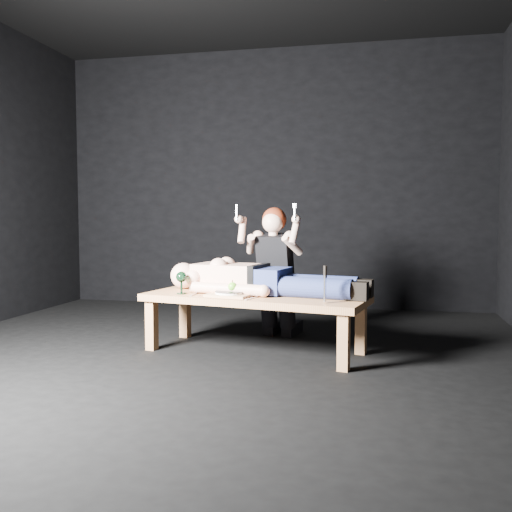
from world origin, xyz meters
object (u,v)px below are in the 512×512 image
object	(u,v)px
table	(255,323)
goblet	(181,283)
kneeling_woman	(278,271)
serving_tray	(230,295)
lying_man	(266,276)
carving_knife	(325,284)

from	to	relation	value
table	goblet	distance (m)	0.66
table	goblet	xyz separation A→B (m)	(-0.58, -0.07, 0.31)
table	kneeling_woman	xyz separation A→B (m)	(0.08, 0.59, 0.36)
serving_tray	goblet	bearing A→B (deg)	173.26
lying_man	serving_tray	distance (m)	0.34
serving_tray	carving_knife	distance (m)	0.78
table	kneeling_woman	distance (m)	0.70
kneeling_woman	goblet	size ratio (longest dim) A/B	6.59
kneeling_woman	serving_tray	distance (m)	0.76
table	lying_man	distance (m)	0.38
goblet	carving_knife	size ratio (longest dim) A/B	0.67
lying_man	table	bearing A→B (deg)	-119.20
table	lying_man	bearing A→B (deg)	60.80
carving_knife	table	bearing A→B (deg)	163.26
goblet	lying_man	bearing A→B (deg)	13.39
kneeling_woman	serving_tray	world-z (taller)	kneeling_woman
lying_man	kneeling_woman	distance (m)	0.50
serving_tray	lying_man	bearing A→B (deg)	39.55
lying_man	goblet	xyz separation A→B (m)	(-0.65, -0.15, -0.05)
kneeling_woman	serving_tray	bearing A→B (deg)	-99.18
carving_knife	serving_tray	bearing A→B (deg)	177.00
serving_tray	goblet	xyz separation A→B (m)	(-0.40, 0.05, 0.08)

